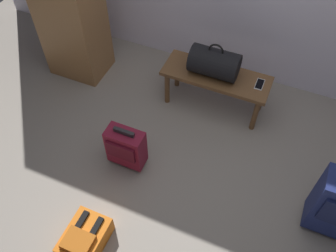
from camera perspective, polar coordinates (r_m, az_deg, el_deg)
The scene contains 7 objects.
ground_plane at distance 3.10m, azimuth 3.36°, elevation -9.78°, with size 6.60×6.60×0.00m, color gray.
bench at distance 3.43m, azimuth 7.56°, elevation 7.25°, with size 1.00×0.36×0.42m.
duffel_bag_black at distance 3.30m, azimuth 7.34°, elevation 9.88°, with size 0.44×0.26×0.34m.
cell_phone at distance 3.36m, azimuth 14.27°, elevation 6.42°, with size 0.07×0.14×0.01m.
suitcase_small_burgundy at distance 3.05m, azimuth -6.67°, elevation -3.32°, with size 0.32×0.18×0.46m.
backpack_orange at distance 2.88m, azimuth -12.99°, elevation -16.93°, with size 0.28×0.38×0.21m.
side_cabinet at distance 3.82m, azimuth -14.73°, elevation 15.12°, with size 0.56×0.44×1.10m.
Camera 1 is at (0.42, -1.44, 2.72)m, focal length 38.60 mm.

